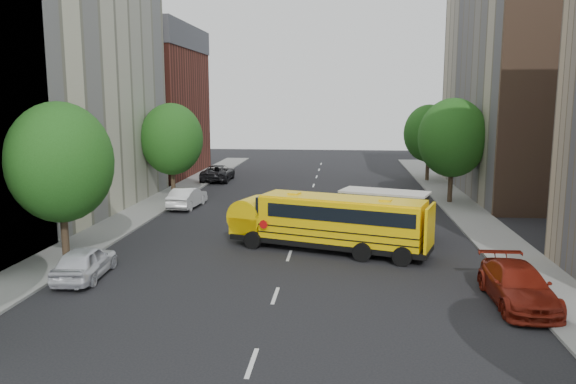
# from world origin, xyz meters

# --- Properties ---
(ground) EXTENTS (120.00, 120.00, 0.00)m
(ground) POSITION_xyz_m (0.00, 0.00, 0.00)
(ground) COLOR black
(ground) RESTS_ON ground
(sidewalk_left) EXTENTS (3.00, 80.00, 0.12)m
(sidewalk_left) POSITION_xyz_m (-11.50, 5.00, 0.06)
(sidewalk_left) COLOR slate
(sidewalk_left) RESTS_ON ground
(sidewalk_right) EXTENTS (3.00, 80.00, 0.12)m
(sidewalk_right) POSITION_xyz_m (11.50, 5.00, 0.06)
(sidewalk_right) COLOR slate
(sidewalk_right) RESTS_ON ground
(lane_markings) EXTENTS (0.15, 64.00, 0.01)m
(lane_markings) POSITION_xyz_m (0.00, 10.00, 0.01)
(lane_markings) COLOR silver
(lane_markings) RESTS_ON ground
(building_left_cream) EXTENTS (10.00, 26.00, 20.00)m
(building_left_cream) POSITION_xyz_m (-18.00, 6.00, 10.00)
(building_left_cream) COLOR beige
(building_left_cream) RESTS_ON ground
(building_left_redbrick) EXTENTS (10.00, 15.00, 13.00)m
(building_left_redbrick) POSITION_xyz_m (-18.00, 28.00, 6.50)
(building_left_redbrick) COLOR maroon
(building_left_redbrick) RESTS_ON ground
(building_right_far) EXTENTS (10.00, 22.00, 18.00)m
(building_right_far) POSITION_xyz_m (18.00, 20.00, 9.00)
(building_right_far) COLOR tan
(building_right_far) RESTS_ON ground
(street_tree_1) EXTENTS (5.12, 5.12, 7.90)m
(street_tree_1) POSITION_xyz_m (-11.00, -4.00, 4.95)
(street_tree_1) COLOR #38281C
(street_tree_1) RESTS_ON ground
(street_tree_2) EXTENTS (4.99, 4.99, 7.71)m
(street_tree_2) POSITION_xyz_m (-11.00, 14.00, 4.83)
(street_tree_2) COLOR #38281C
(street_tree_2) RESTS_ON ground
(street_tree_4) EXTENTS (5.25, 5.25, 8.10)m
(street_tree_4) POSITION_xyz_m (11.00, 14.00, 5.08)
(street_tree_4) COLOR #38281C
(street_tree_4) RESTS_ON ground
(street_tree_5) EXTENTS (4.86, 4.86, 7.51)m
(street_tree_5) POSITION_xyz_m (11.00, 26.00, 4.70)
(street_tree_5) COLOR #38281C
(street_tree_5) RESTS_ON ground
(school_bus) EXTENTS (10.89, 5.59, 3.01)m
(school_bus) POSITION_xyz_m (1.91, -0.78, 1.68)
(school_bus) COLOR black
(school_bus) RESTS_ON ground
(safari_truck) EXTENTS (6.64, 4.11, 2.69)m
(safari_truck) POSITION_xyz_m (4.74, 2.98, 1.42)
(safari_truck) COLOR black
(safari_truck) RESTS_ON ground
(parked_car_0) EXTENTS (2.13, 4.57, 1.51)m
(parked_car_0) POSITION_xyz_m (-8.80, -6.56, 0.76)
(parked_car_0) COLOR silver
(parked_car_0) RESTS_ON ground
(parked_car_1) EXTENTS (1.98, 4.76, 1.53)m
(parked_car_1) POSITION_xyz_m (-8.80, 10.27, 0.77)
(parked_car_1) COLOR white
(parked_car_1) RESTS_ON ground
(parked_car_2) EXTENTS (2.80, 5.83, 1.60)m
(parked_car_2) POSITION_xyz_m (-9.60, 24.20, 0.80)
(parked_car_2) COLOR black
(parked_car_2) RESTS_ON ground
(parked_car_3) EXTENTS (2.26, 5.36, 1.54)m
(parked_car_3) POSITION_xyz_m (9.60, -8.01, 0.77)
(parked_car_3) COLOR maroon
(parked_car_3) RESTS_ON ground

